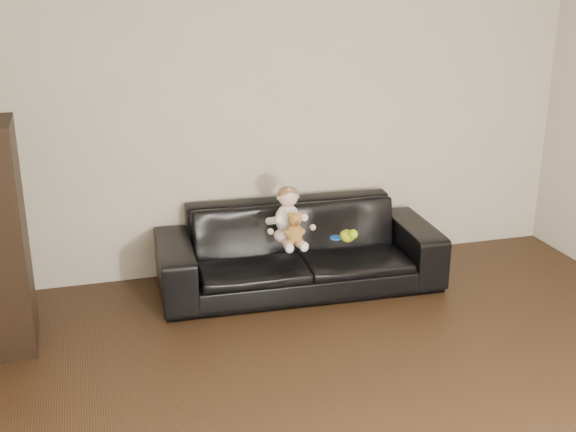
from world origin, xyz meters
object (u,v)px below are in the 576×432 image
object	(u,v)px
baby	(288,219)
teddy_bear	(295,228)
toy_rattle	(345,234)
toy_blue_disc	(336,238)
toy_green	(347,236)
sofa	(299,248)

from	to	relation	value
baby	teddy_bear	xyz separation A→B (m)	(0.01, -0.14, -0.03)
toy_rattle	toy_blue_disc	distance (m)	0.07
toy_blue_disc	toy_rattle	bearing A→B (deg)	-3.89
toy_green	toy_blue_disc	world-z (taller)	toy_green
sofa	toy_blue_disc	world-z (taller)	sofa
sofa	toy_rattle	bearing A→B (deg)	-19.80
baby	toy_blue_disc	xyz separation A→B (m)	(0.39, -0.01, -0.19)
teddy_bear	baby	bearing A→B (deg)	82.83
sofa	toy_rattle	world-z (taller)	sofa
sofa	baby	world-z (taller)	baby
teddy_bear	sofa	bearing A→B (deg)	55.54
sofa	teddy_bear	distance (m)	0.40
baby	teddy_bear	bearing A→B (deg)	-89.03
sofa	toy_rattle	size ratio (longest dim) A/B	39.20
sofa	baby	bearing A→B (deg)	-132.99
sofa	toy_green	world-z (taller)	sofa
baby	toy_blue_disc	size ratio (longest dim) A/B	4.69
sofa	teddy_bear	world-z (taller)	teddy_bear
baby	toy_blue_disc	bearing A→B (deg)	-4.76
toy_green	sofa	bearing A→B (deg)	146.26
baby	toy_blue_disc	world-z (taller)	baby
baby	toy_green	size ratio (longest dim) A/B	3.27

